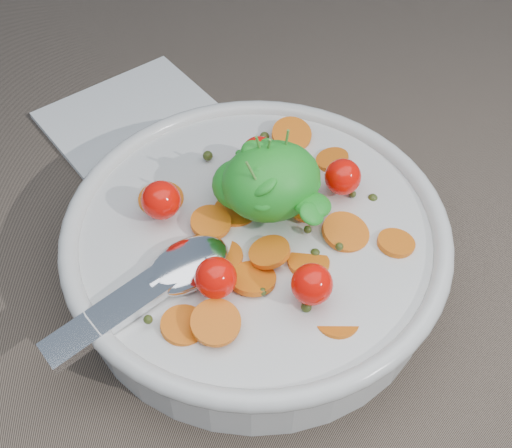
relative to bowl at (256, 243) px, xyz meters
name	(u,v)px	position (x,y,z in m)	size (l,w,h in m)	color
ground	(227,275)	(-0.02, 0.00, -0.03)	(6.00, 6.00, 0.00)	#726151
bowl	(256,243)	(0.00, 0.00, 0.00)	(0.32, 0.29, 0.12)	silver
napkin	(134,119)	(-0.05, 0.22, -0.03)	(0.16, 0.14, 0.01)	silver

